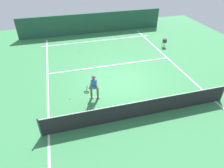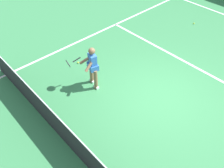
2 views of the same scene
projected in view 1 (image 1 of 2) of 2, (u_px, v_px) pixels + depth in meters
name	position (u px, v px, depth m)	size (l,w,h in m)	color
ground_plane	(120.00, 81.00, 12.93)	(24.88, 24.88, 0.00)	#38844C
court_back_wall	(93.00, 23.00, 19.75)	(14.10, 0.24, 1.95)	#23513D
baseline_marking	(98.00, 41.00, 18.55)	(10.10, 0.10, 0.01)	white
service_line_marking	(111.00, 65.00, 14.70)	(9.10, 0.10, 0.01)	white
sideline_left_marking	(183.00, 72.00, 13.93)	(0.10, 17.14, 0.01)	white
sideline_right_marking	(48.00, 93.00, 11.93)	(0.10, 17.14, 0.01)	white
court_net	(141.00, 109.00, 9.98)	(9.78, 0.08, 1.09)	#4C4C51
tennis_player	(94.00, 86.00, 10.99)	(0.95, 0.89, 1.55)	#8C6647
tennis_ball_near	(106.00, 53.00, 16.29)	(0.07, 0.07, 0.07)	#D1E533
tennis_ball_mid	(70.00, 98.00, 11.43)	(0.07, 0.07, 0.07)	#D1E533
tennis_ball_far	(79.00, 52.00, 16.49)	(0.07, 0.07, 0.07)	#D1E533
ball_hopper	(165.00, 41.00, 17.15)	(0.36, 0.36, 0.74)	#333338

